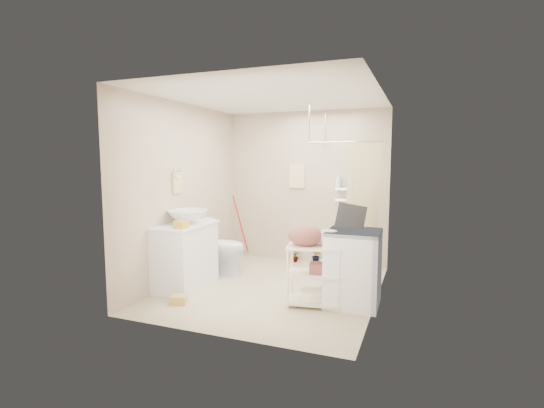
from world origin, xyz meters
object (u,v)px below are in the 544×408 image
at_px(washing_machine, 353,268).
at_px(laundry_rack, 315,269).
at_px(vanity, 186,255).
at_px(toilet, 220,247).

height_order(washing_machine, laundry_rack, washing_machine).
xyz_separation_m(vanity, washing_machine, (2.30, 0.16, 0.02)).
bearing_deg(vanity, washing_machine, 1.76).
bearing_deg(washing_machine, vanity, -177.17).
bearing_deg(vanity, laundry_rack, -3.64).
bearing_deg(toilet, washing_machine, -102.27).
xyz_separation_m(toilet, washing_machine, (2.18, -0.63, 0.04)).
distance_m(vanity, toilet, 0.80).
distance_m(toilet, washing_machine, 2.27).
height_order(vanity, toilet, vanity).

